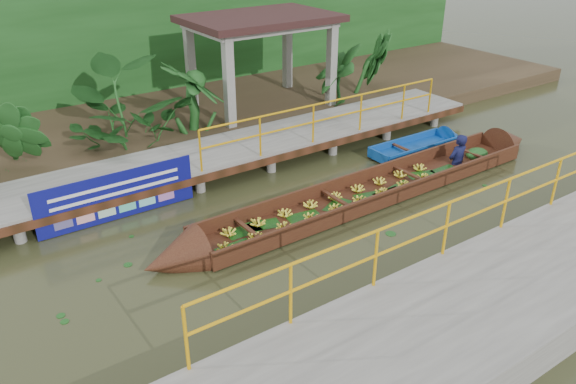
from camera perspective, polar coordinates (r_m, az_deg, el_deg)
ground at (r=11.84m, az=1.37°, el=-3.49°), size 80.00×80.00×0.00m
land_strip at (r=17.83m, az=-12.99°, el=7.26°), size 30.00×8.00×0.45m
far_dock at (r=14.26m, az=-6.65°, el=3.93°), size 16.00×2.06×1.66m
near_dock at (r=9.90m, az=20.97°, el=-10.17°), size 18.00×2.40×1.73m
pavilion at (r=17.43m, az=-2.82°, el=16.29°), size 4.40×3.00×3.00m
foliage_backdrop at (r=19.64m, az=-16.44°, el=14.03°), size 30.00×0.80×4.00m
vendor_boat at (r=13.25m, az=9.44°, el=0.59°), size 11.32×1.31×2.08m
moored_blue_boat at (r=16.30m, az=14.52°, el=4.89°), size 3.11×0.87×0.74m
blue_banner at (r=12.40m, az=-16.93°, el=-0.36°), size 3.41×0.04×1.07m
tropical_plants at (r=15.56m, az=-10.22°, el=8.88°), size 14.36×1.36×1.70m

